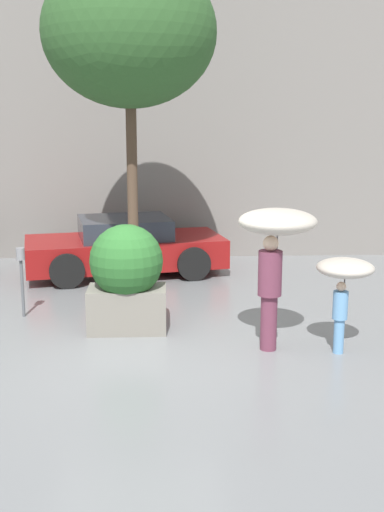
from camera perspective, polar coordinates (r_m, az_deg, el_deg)
name	(u,v)px	position (r m, az deg, el deg)	size (l,w,h in m)	color
ground_plane	(137,354)	(9.15, -4.95, -8.64)	(40.00, 40.00, 0.00)	slate
building_facade	(146,128)	(15.04, -4.09, 11.27)	(18.00, 0.30, 6.00)	gray
planter_box	(127,275)	(9.87, -5.84, -1.67)	(1.20, 1.13, 1.67)	gray
person_adult	(276,237)	(9.00, 7.46, 1.71)	(1.10, 1.10, 2.01)	brown
person_child	(344,275)	(9.12, 13.40, -1.68)	(0.80, 0.80, 1.34)	#669ED1
parked_car_near	(125,247)	(13.57, -5.98, 0.80)	(4.36, 2.61, 1.20)	maroon
street_tree	(129,33)	(11.43, -5.59, 19.10)	(2.95, 2.95, 5.90)	brown
parking_meter	(21,267)	(10.87, -14.94, -0.96)	(0.14, 0.14, 1.17)	#595B60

